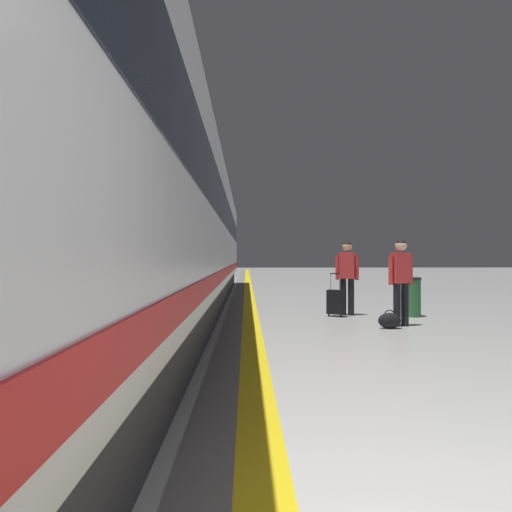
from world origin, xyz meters
TOP-DOWN VIEW (x-y plane):
  - safety_line_strip at (-1.20, 10.00)m, footprint 0.36×80.00m
  - tactile_edge_band at (-1.50, 10.00)m, footprint 0.57×80.00m
  - high_speed_train at (-3.25, 8.52)m, footprint 2.94×31.16m
  - passenger_near at (1.10, 9.81)m, footprint 0.52×0.31m
  - suitcase_near at (0.78, 9.56)m, footprint 0.44×0.39m
  - passenger_mid at (1.79, 8.06)m, footprint 0.53×0.29m
  - duffel_bag_mid at (1.47, 7.77)m, footprint 0.44×0.26m
  - waste_bin at (2.52, 9.53)m, footprint 0.46×0.46m

SIDE VIEW (x-z plane):
  - tactile_edge_band at x=-1.50m, z-range 0.00..0.01m
  - safety_line_strip at x=-1.20m, z-range 0.00..0.01m
  - duffel_bag_mid at x=1.47m, z-range -0.03..0.33m
  - suitcase_near at x=0.78m, z-range -0.17..0.84m
  - waste_bin at x=2.52m, z-range 0.00..0.91m
  - passenger_mid at x=1.79m, z-range 0.14..1.87m
  - passenger_near at x=1.10m, z-range 0.14..1.90m
  - high_speed_train at x=-3.25m, z-range 0.02..4.99m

